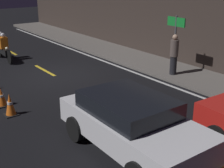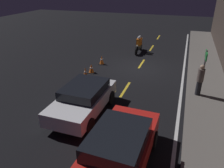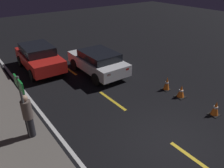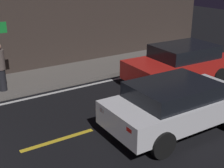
# 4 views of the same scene
# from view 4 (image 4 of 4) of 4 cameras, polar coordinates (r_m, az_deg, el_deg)

# --- Properties ---
(lane_dash_d) EXTENTS (2.00, 0.14, 0.01)m
(lane_dash_d) POSITION_cam_4_polar(r_m,az_deg,el_deg) (8.28, -9.80, -10.06)
(lane_dash_d) COLOR gold
(lane_dash_d) RESTS_ON ground
(lane_dash_e) EXTENTS (2.00, 0.14, 0.01)m
(lane_dash_e) POSITION_cam_4_polar(r_m,az_deg,el_deg) (10.60, 13.08, -3.12)
(lane_dash_e) COLOR gold
(lane_dash_e) RESTS_ON ground
(sedan_white) EXTENTS (4.05, 2.00, 1.37)m
(sedan_white) POSITION_cam_4_polar(r_m,az_deg,el_deg) (8.54, 11.67, -3.52)
(sedan_white) COLOR silver
(sedan_white) RESTS_ON ground
(taxi_red) EXTENTS (4.15, 2.06, 1.48)m
(taxi_red) POSITION_cam_4_polar(r_m,az_deg,el_deg) (11.92, 12.36, 3.70)
(taxi_red) COLOR red
(taxi_red) RESTS_ON ground
(pedestrian) EXTENTS (0.34, 0.34, 1.67)m
(pedestrian) POSITION_cam_4_polar(r_m,az_deg,el_deg) (11.20, -19.74, 2.94)
(pedestrian) COLOR black
(pedestrian) RESTS_ON raised_curb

